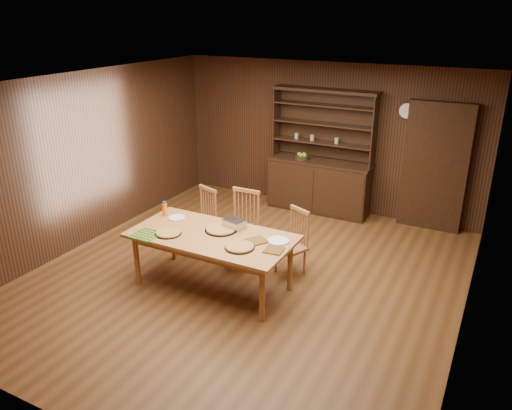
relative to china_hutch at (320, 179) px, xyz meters
The scene contains 20 objects.
floor 2.82m from the china_hutch, 89.99° to the right, with size 6.00×6.00×0.00m, color brown.
room_shell 2.92m from the china_hutch, 89.99° to the right, with size 6.00×6.00×6.00m.
china_hutch is the anchor object (origin of this frame).
doorway 1.96m from the china_hutch, ahead, with size 1.00×0.18×2.10m, color black.
wall_clock 1.89m from the china_hutch, ahead, with size 0.30×0.05×0.30m.
dining_table 3.18m from the china_hutch, 94.80° to the right, with size 2.10×1.05×0.75m.
chair_left 2.48m from the china_hutch, 112.93° to the right, with size 0.50×0.49×0.97m.
chair_center 2.37m from the china_hutch, 96.20° to the right, with size 0.45×0.43×1.08m.
chair_right 2.37m from the china_hutch, 77.46° to the right, with size 0.50×0.49×0.93m.
pizza_left 3.50m from the china_hutch, 102.62° to the right, with size 0.34×0.34×0.04m.
pizza_right 3.35m from the china_hutch, 85.94° to the right, with size 0.37×0.37×0.04m.
pizza_center 3.02m from the china_hutch, 94.32° to the right, with size 0.42×0.42×0.04m.
cooling_rack 3.71m from the china_hutch, 105.66° to the right, with size 0.31×0.31×0.01m, color #0B9320, non-canonical shape.
plate_left 3.10m from the china_hutch, 108.36° to the right, with size 0.25×0.25×0.02m.
plate_right 3.01m from the china_hutch, 79.14° to the right, with size 0.29×0.29×0.02m.
foil_dish 2.85m from the china_hutch, 92.38° to the right, with size 0.27×0.20×0.11m, color silver.
juice_bottle 3.17m from the china_hutch, 111.91° to the right, with size 0.07×0.07×0.21m.
pot_holder_a 3.27m from the china_hutch, 78.85° to the right, with size 0.22×0.22×0.02m, color #9E1512.
pot_holder_b 3.09m from the china_hutch, 83.75° to the right, with size 0.22×0.22×0.02m, color #9E1512.
fruit_bowl 0.51m from the china_hutch, 168.31° to the right, with size 0.26×0.26×0.12m.
Camera 1 is at (2.90, -5.25, 3.43)m, focal length 35.00 mm.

